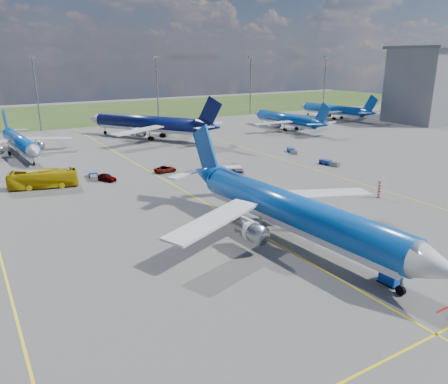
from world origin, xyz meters
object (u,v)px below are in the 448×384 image
warning_post (379,189)px  service_car_b (165,169)px  bg_jet_ene (333,119)px  service_car_a (106,177)px  main_airliner (291,242)px  uld_container (391,276)px  apron_bus (43,179)px  bg_jet_ne (286,130)px  service_car_c (237,169)px  baggage_tug_e (292,151)px  bg_jet_n (148,138)px  bg_jet_nnw (22,156)px  baggage_tug_w (329,163)px  baggage_tug_c (93,175)px

warning_post → service_car_b: warning_post is taller
bg_jet_ene → service_car_a: size_ratio=8.81×
main_airliner → service_car_b: 40.58m
uld_container → service_car_b: (-1.37, 53.90, -0.12)m
bg_jet_ene → apron_bus: 117.50m
service_car_a → service_car_b: (12.15, 0.21, -0.07)m
bg_jet_ne → uld_container: (-53.98, -84.08, 0.76)m
service_car_c → bg_jet_ne: bearing=54.6°
service_car_c → baggage_tug_e: size_ratio=0.89×
bg_jet_ne → uld_container: 99.92m
warning_post → bg_jet_n: 73.21m
bg_jet_nnw → service_car_c: size_ratio=8.39×
bg_jet_nnw → uld_container: bg_jet_nnw is taller
warning_post → service_car_c: bearing=112.0°
main_airliner → bg_jet_ne: bearing=47.9°
bg_jet_nnw → apron_bus: bearing=-94.9°
bg_jet_n → bg_jet_ene: (75.68, 3.13, 0.00)m
warning_post → service_car_a: 48.94m
service_car_c → bg_jet_ene: bearing=46.6°
uld_container → baggage_tug_w: (31.30, 41.30, -0.28)m
warning_post → apron_bus: 58.12m
warning_post → bg_jet_ne: bearing=63.5°
warning_post → bg_jet_ne: bg_jet_ne is taller
bg_jet_ne → main_airliner: size_ratio=0.81×
bg_jet_ene → baggage_tug_c: bearing=14.2°
main_airliner → service_car_a: 41.96m
service_car_b → bg_jet_ene: bearing=-66.8°
bg_jet_ene → service_car_c: bearing=26.5°
bg_jet_n → service_car_c: bg_jet_n is taller
bg_jet_nnw → service_car_c: 52.77m
uld_container → baggage_tug_e: size_ratio=0.40×
warning_post → baggage_tug_c: warning_post is taller
main_airliner → apron_bus: size_ratio=3.91×
main_airliner → apron_bus: 47.27m
service_car_c → warning_post: bearing=-54.5°
bg_jet_ene → uld_container: bearing=41.4°
bg_jet_nnw → apron_bus: (-0.25, -30.94, 1.65)m
warning_post → bg_jet_nnw: size_ratio=0.08×
service_car_c → uld_container: bearing=-90.1°
bg_jet_nnw → bg_jet_ene: bearing=0.5°
bg_jet_n → service_car_a: bearing=25.8°
warning_post → baggage_tug_w: 23.09m
bg_jet_ene → service_car_a: bearing=16.2°
service_car_a → uld_container: bearing=-104.1°
warning_post → uld_container: (-22.10, -20.15, -0.74)m
bg_jet_nnw → warning_post: bearing=-59.3°
apron_bus → baggage_tug_e: (57.27, 0.49, -1.16)m
bg_jet_ne → baggage_tug_e: (-21.17, -28.67, 0.49)m
service_car_c → baggage_tug_w: bearing=-2.1°
warning_post → bg_jet_n: bg_jet_n is taller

